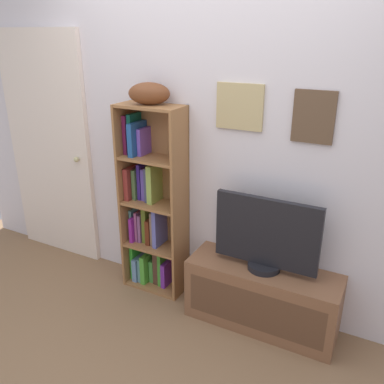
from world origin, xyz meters
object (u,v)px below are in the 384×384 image
object	(u,v)px
tv_stand	(262,297)
door	(50,149)
football	(149,94)
bookshelf	(151,209)
television	(266,236)

from	to	relation	value
tv_stand	door	size ratio (longest dim) A/B	0.53
tv_stand	door	xyz separation A→B (m)	(-2.05, 0.15, 0.76)
football	tv_stand	bearing A→B (deg)	-3.44
bookshelf	tv_stand	size ratio (longest dim) A/B	1.42
football	television	size ratio (longest dim) A/B	0.42
door	television	bearing A→B (deg)	-4.27
bookshelf	television	world-z (taller)	bookshelf
tv_stand	door	distance (m)	2.19
bookshelf	football	world-z (taller)	football
television	door	xyz separation A→B (m)	(-2.05, 0.15, 0.29)
football	tv_stand	size ratio (longest dim) A/B	0.28
television	door	distance (m)	2.08
bookshelf	tv_stand	xyz separation A→B (m)	(0.96, -0.08, -0.44)
football	television	distance (m)	1.25
tv_stand	television	xyz separation A→B (m)	(0.00, 0.00, 0.48)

